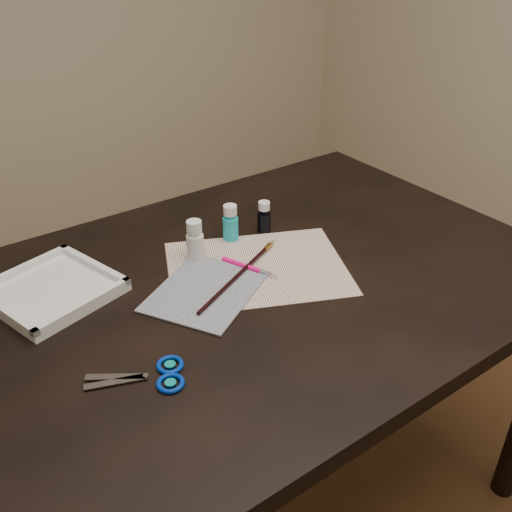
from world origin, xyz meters
TOP-DOWN VIEW (x-y plane):
  - ground at (0.00, 0.00)m, footprint 3.50×3.50m
  - table at (0.00, 0.00)m, footprint 1.30×0.90m
  - paper at (0.02, 0.02)m, footprint 0.47×0.43m
  - canvas at (-0.12, 0.01)m, footprint 0.30×0.28m
  - paint_bottle_white at (-0.07, 0.14)m, footprint 0.04×0.04m
  - paint_bottle_cyan at (0.04, 0.17)m, footprint 0.04×0.04m
  - paint_bottle_navy at (0.13, 0.15)m, footprint 0.03×0.03m
  - paintbrush at (-0.03, 0.02)m, footprint 0.30×0.15m
  - craft_knife at (0.00, 0.02)m, footprint 0.06×0.14m
  - scissors at (-0.35, -0.15)m, footprint 0.21×0.15m
  - palette_tray at (-0.38, 0.19)m, footprint 0.28×0.28m

SIDE VIEW (x-z plane):
  - ground at x=0.00m, z-range -0.02..0.00m
  - table at x=0.00m, z-range 0.00..0.75m
  - paper at x=0.02m, z-range 0.75..0.75m
  - canvas at x=-0.12m, z-range 0.75..0.76m
  - scissors at x=-0.35m, z-range 0.75..0.76m
  - craft_knife at x=0.00m, z-range 0.75..0.76m
  - paintbrush at x=-0.03m, z-range 0.76..0.77m
  - palette_tray at x=-0.38m, z-range 0.75..0.78m
  - paint_bottle_navy at x=0.13m, z-range 0.75..0.83m
  - paint_bottle_cyan at x=0.04m, z-range 0.75..0.84m
  - paint_bottle_white at x=-0.07m, z-range 0.75..0.84m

